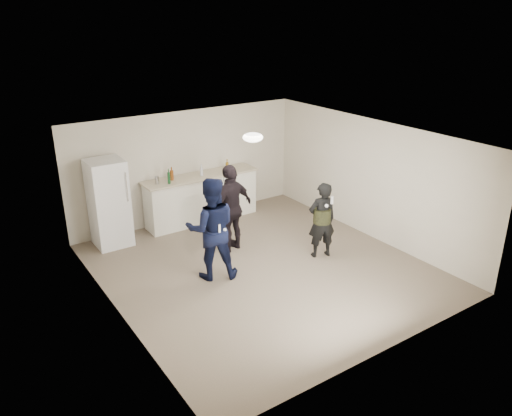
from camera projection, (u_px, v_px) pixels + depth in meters
floor at (262, 268)px, 9.40m from camera, size 6.00×6.00×0.00m
ceiling at (263, 138)px, 8.48m from camera, size 6.00×6.00×0.00m
wall_back at (187, 166)px, 11.25m from camera, size 6.00×0.00×6.00m
wall_front at (390, 275)px, 6.63m from camera, size 6.00×0.00×6.00m
wall_left at (112, 244)px, 7.51m from camera, size 0.00×6.00×6.00m
wall_right at (371, 179)px, 10.37m from camera, size 0.00×6.00×6.00m
counter at (202, 199)px, 11.36m from camera, size 2.60×0.56×1.05m
counter_top at (201, 176)px, 11.16m from camera, size 2.68×0.64×0.04m
fridge at (109, 203)px, 10.05m from camera, size 0.70×0.70×1.80m
fridge_handle at (127, 187)px, 9.76m from camera, size 0.02×0.02×0.60m
ceiling_dome at (253, 137)px, 8.73m from camera, size 0.36×0.36×0.16m
shaker at (157, 180)px, 10.56m from camera, size 0.08×0.08×0.17m
man at (211, 229)px, 8.78m from camera, size 1.13×1.03×1.88m
woman at (322, 220)px, 9.60m from camera, size 0.64×0.51×1.52m
camo_shorts at (322, 216)px, 9.57m from camera, size 0.34×0.34×0.28m
spectator at (231, 208)px, 9.83m from camera, size 1.12×0.67×1.78m
remote_man at (219, 228)px, 8.53m from camera, size 0.04×0.04×0.15m
nunchuk_man at (224, 230)px, 8.64m from camera, size 0.07×0.07×0.07m
remote_woman at (332, 200)px, 9.23m from camera, size 0.04×0.04×0.15m
nunchuk_woman at (327, 206)px, 9.24m from camera, size 0.07×0.07×0.07m
bottle_cluster at (193, 173)px, 10.95m from camera, size 1.54×0.26×0.25m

